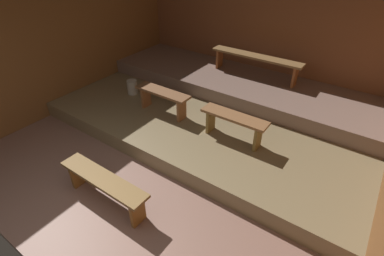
{
  "coord_description": "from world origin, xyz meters",
  "views": [
    {
      "loc": [
        2.45,
        -0.86,
        3.17
      ],
      "look_at": [
        0.18,
        2.37,
        0.49
      ],
      "focal_mm": 26.96,
      "sensor_mm": 36.0,
      "label": 1
    }
  ],
  "objects": [
    {
      "name": "bench_floor_center",
      "position": [
        -0.14,
        0.74,
        0.36
      ],
      "size": [
        1.45,
        0.29,
        0.46
      ],
      "color": "brown",
      "rests_on": "ground"
    },
    {
      "name": "platform_lower",
      "position": [
        0.0,
        3.43,
        0.14
      ],
      "size": [
        5.89,
        3.59,
        0.29
      ],
      "primitive_type": "cube",
      "color": "olive",
      "rests_on": "ground"
    },
    {
      "name": "pail_lower",
      "position": [
        -1.81,
        2.97,
        0.44
      ],
      "size": [
        0.21,
        0.21,
        0.3
      ],
      "primitive_type": "cylinder",
      "color": "#B2A899",
      "rests_on": "platform_lower"
    },
    {
      "name": "wall_left",
      "position": [
        -2.98,
        2.61,
        1.38
      ],
      "size": [
        0.06,
        6.03,
        2.77
      ],
      "primitive_type": "cube",
      "color": "brown",
      "rests_on": "ground"
    },
    {
      "name": "ground",
      "position": [
        0.0,
        2.61,
        -0.04
      ],
      "size": [
        6.69,
        6.03,
        0.08
      ],
      "primitive_type": "cube",
      "color": "#805C4E"
    },
    {
      "name": "bench_middle_center",
      "position": [
        0.19,
        4.7,
        0.95
      ],
      "size": [
        1.99,
        0.29,
        0.46
      ],
      "color": "brown",
      "rests_on": "platform_middle"
    },
    {
      "name": "platform_middle",
      "position": [
        0.0,
        4.41,
        0.43
      ],
      "size": [
        5.89,
        1.63,
        0.29
      ],
      "primitive_type": "cube",
      "color": "#7B6156",
      "rests_on": "platform_lower"
    },
    {
      "name": "bench_lower_right",
      "position": [
        0.75,
        2.74,
        0.64
      ],
      "size": [
        1.12,
        0.29,
        0.46
      ],
      "color": "brown",
      "rests_on": "platform_lower"
    },
    {
      "name": "bench_lower_left",
      "position": [
        -0.75,
        2.74,
        0.64
      ],
      "size": [
        1.12,
        0.29,
        0.46
      ],
      "color": "brown",
      "rests_on": "platform_lower"
    },
    {
      "name": "wall_back",
      "position": [
        0.0,
        5.26,
        1.38
      ],
      "size": [
        6.69,
        0.06,
        2.77
      ],
      "primitive_type": "cube",
      "color": "brown",
      "rests_on": "ground"
    }
  ]
}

